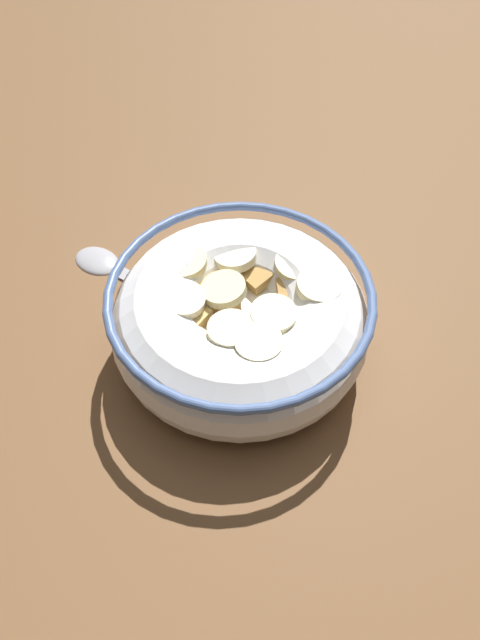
{
  "coord_description": "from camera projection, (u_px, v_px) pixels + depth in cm",
  "views": [
    {
      "loc": [
        -4.68,
        23.14,
        33.19
      ],
      "look_at": [
        0.0,
        0.0,
        3.0
      ],
      "focal_mm": 34.15,
      "sensor_mm": 36.0,
      "label": 1
    }
  ],
  "objects": [
    {
      "name": "ground_plane",
      "position": [
        240.0,
        356.0,
        0.41
      ],
      "size": [
        129.21,
        129.21,
        2.0
      ],
      "primitive_type": "cube",
      "color": "brown"
    },
    {
      "name": "cereal_bowl",
      "position": [
        240.0,
        318.0,
        0.38
      ],
      "size": [
        16.38,
        16.38,
        5.94
      ],
      "color": "white",
      "rests_on": "ground_plane"
    },
    {
      "name": "spoon",
      "position": [
        117.0,
        269.0,
        0.45
      ],
      "size": [
        12.71,
        6.39,
        0.8
      ],
      "color": "#A5A5AD",
      "rests_on": "ground_plane"
    }
  ]
}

